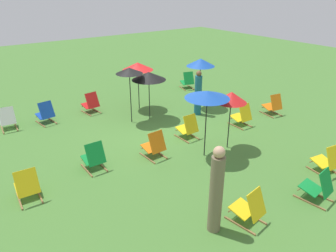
% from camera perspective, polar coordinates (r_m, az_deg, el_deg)
% --- Properties ---
extents(ground_plane, '(40.00, 40.00, 0.00)m').
position_cam_1_polar(ground_plane, '(11.08, -3.63, -0.28)').
color(ground_plane, '#477A33').
extents(deckchair_1, '(0.57, 0.82, 0.83)m').
position_cam_1_polar(deckchair_1, '(8.11, 25.46, -9.89)').
color(deckchair_1, olive).
rests_on(deckchair_1, ground).
extents(deckchair_2, '(0.53, 0.79, 0.83)m').
position_cam_1_polar(deckchair_2, '(12.08, -26.95, 1.04)').
color(deckchair_2, olive).
rests_on(deckchair_2, ground).
extents(deckchair_3, '(0.59, 0.83, 0.83)m').
position_cam_1_polar(deckchair_3, '(12.67, 18.39, 3.52)').
color(deckchair_3, olive).
rests_on(deckchair_3, ground).
extents(deckchair_4, '(0.66, 0.86, 0.83)m').
position_cam_1_polar(deckchair_4, '(15.15, 3.52, 8.06)').
color(deckchair_4, olive).
rests_on(deckchair_4, ground).
extents(deckchair_5, '(0.58, 0.82, 0.83)m').
position_cam_1_polar(deckchair_5, '(9.32, 26.87, -5.62)').
color(deckchair_5, olive).
rests_on(deckchair_5, ground).
extents(deckchair_6, '(0.49, 0.77, 0.83)m').
position_cam_1_polar(deckchair_6, '(10.18, 3.61, -0.32)').
color(deckchair_6, olive).
rests_on(deckchair_6, ground).
extents(deckchair_7, '(0.59, 0.82, 0.83)m').
position_cam_1_polar(deckchair_7, '(6.95, 14.46, -14.20)').
color(deckchair_7, olive).
rests_on(deckchair_7, ground).
extents(deckchair_8, '(0.57, 0.81, 0.83)m').
position_cam_1_polar(deckchair_8, '(12.56, -13.73, 3.92)').
color(deckchair_8, olive).
rests_on(deckchair_8, ground).
extents(deckchair_9, '(0.59, 0.82, 0.83)m').
position_cam_1_polar(deckchair_9, '(12.08, -21.22, 2.08)').
color(deckchair_9, olive).
rests_on(deckchair_9, ground).
extents(deckchair_10, '(0.52, 0.78, 0.83)m').
position_cam_1_polar(deckchair_10, '(8.04, -24.05, -9.88)').
color(deckchair_10, olive).
rests_on(deckchair_10, ground).
extents(deckchair_11, '(0.48, 0.76, 0.83)m').
position_cam_1_polar(deckchair_11, '(8.70, -13.23, -5.55)').
color(deckchair_11, olive).
rests_on(deckchair_11, ground).
extents(deckchair_12, '(0.51, 0.78, 0.83)m').
position_cam_1_polar(deckchair_12, '(9.06, -2.49, -3.59)').
color(deckchair_12, olive).
rests_on(deckchair_12, ground).
extents(deckchair_13, '(0.50, 0.77, 0.83)m').
position_cam_1_polar(deckchair_13, '(11.35, 13.18, 1.74)').
color(deckchair_13, olive).
rests_on(deckchair_13, ground).
extents(umbrella_0, '(1.23, 1.23, 1.97)m').
position_cam_1_polar(umbrella_0, '(8.62, 7.10, 5.62)').
color(umbrella_0, black).
rests_on(umbrella_0, ground).
extents(umbrella_1, '(1.09, 1.09, 1.98)m').
position_cam_1_polar(umbrella_1, '(12.45, 5.92, 11.32)').
color(umbrella_1, black).
rests_on(umbrella_1, ground).
extents(umbrella_2, '(1.22, 1.22, 1.77)m').
position_cam_1_polar(umbrella_2, '(11.29, -3.49, 8.99)').
color(umbrella_2, black).
rests_on(umbrella_2, ground).
extents(umbrella_3, '(1.18, 1.18, 1.87)m').
position_cam_1_polar(umbrella_3, '(12.31, -5.49, 10.66)').
color(umbrella_3, black).
rests_on(umbrella_3, ground).
extents(umbrella_4, '(0.91, 0.91, 1.79)m').
position_cam_1_polar(umbrella_4, '(9.28, 11.36, 5.10)').
color(umbrella_4, black).
rests_on(umbrella_4, ground).
extents(umbrella_5, '(0.93, 0.93, 2.00)m').
position_cam_1_polar(umbrella_5, '(10.97, -7.00, 9.82)').
color(umbrella_5, black).
rests_on(umbrella_5, ground).
extents(person_0, '(0.37, 0.37, 1.70)m').
position_cam_1_polar(person_0, '(11.98, 5.44, 5.78)').
color(person_0, '#195972').
rests_on(person_0, ground).
extents(person_1, '(0.38, 0.38, 1.92)m').
position_cam_1_polar(person_1, '(6.32, 8.68, -11.57)').
color(person_1, '#72664C').
rests_on(person_1, ground).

